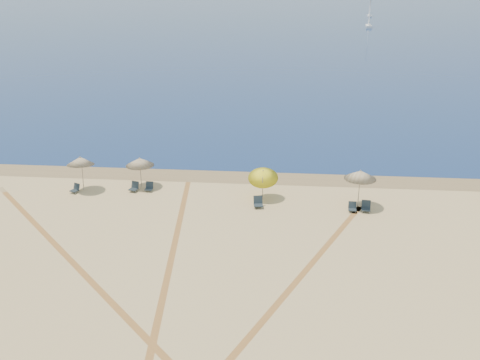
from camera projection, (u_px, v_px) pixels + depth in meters
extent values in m
plane|color=#0C2151|center=(282.00, 6.00, 226.01)|extent=(500.00, 500.00, 0.00)
plane|color=olive|center=(245.00, 176.00, 40.00)|extent=(500.00, 500.00, 0.00)
cylinder|color=gray|center=(83.00, 174.00, 37.25)|extent=(0.05, 0.29, 2.35)
cone|color=beige|center=(80.00, 161.00, 36.77)|extent=(1.89, 1.94, 0.74)
sphere|color=gray|center=(80.00, 157.00, 36.66)|extent=(0.08, 0.08, 0.08)
cylinder|color=gray|center=(141.00, 173.00, 37.78)|extent=(0.05, 0.05, 2.05)
cone|color=beige|center=(140.00, 162.00, 37.46)|extent=(2.00, 2.00, 0.55)
sphere|color=gray|center=(139.00, 158.00, 37.35)|extent=(0.08, 0.08, 0.08)
cylinder|color=gray|center=(263.00, 188.00, 35.41)|extent=(0.05, 0.87, 1.92)
cone|color=yellow|center=(263.00, 175.00, 35.44)|extent=(2.03, 2.08, 1.31)
sphere|color=gray|center=(263.00, 171.00, 35.33)|extent=(0.08, 0.08, 0.08)
cylinder|color=gray|center=(359.00, 190.00, 34.52)|extent=(0.05, 0.05, 2.39)
cone|color=beige|center=(360.00, 175.00, 34.13)|extent=(2.08, 2.08, 0.55)
sphere|color=gray|center=(361.00, 170.00, 34.02)|extent=(0.08, 0.08, 0.08)
cube|color=black|center=(74.00, 191.00, 37.02)|extent=(0.68, 0.68, 0.05)
cube|color=black|center=(77.00, 186.00, 37.14)|extent=(0.54, 0.38, 0.46)
cylinder|color=#A5A5AD|center=(71.00, 192.00, 36.97)|extent=(0.02, 0.02, 0.17)
cylinder|color=#A5A5AD|center=(76.00, 193.00, 36.79)|extent=(0.02, 0.02, 0.17)
cube|color=black|center=(133.00, 189.00, 37.22)|extent=(0.68, 0.68, 0.05)
cube|color=black|center=(135.00, 185.00, 37.37)|extent=(0.59, 0.34, 0.49)
cylinder|color=#A5A5AD|center=(130.00, 191.00, 37.14)|extent=(0.02, 0.02, 0.18)
cylinder|color=#A5A5AD|center=(136.00, 192.00, 36.99)|extent=(0.02, 0.02, 0.18)
cube|color=black|center=(149.00, 189.00, 37.27)|extent=(0.54, 0.54, 0.05)
cube|color=black|center=(150.00, 185.00, 37.42)|extent=(0.53, 0.21, 0.47)
cylinder|color=#A5A5AD|center=(145.00, 191.00, 37.15)|extent=(0.02, 0.02, 0.17)
cylinder|color=#A5A5AD|center=(151.00, 191.00, 37.10)|extent=(0.02, 0.02, 0.17)
cube|color=black|center=(258.00, 205.00, 34.69)|extent=(0.67, 0.67, 0.05)
cube|color=black|center=(258.00, 200.00, 34.86)|extent=(0.62, 0.30, 0.53)
cylinder|color=#A5A5AD|center=(255.00, 208.00, 34.51)|extent=(0.03, 0.03, 0.19)
cylinder|color=#A5A5AD|center=(262.00, 208.00, 34.54)|extent=(0.03, 0.03, 0.19)
cube|color=black|center=(352.00, 209.00, 34.10)|extent=(0.53, 0.53, 0.05)
cube|color=black|center=(352.00, 205.00, 34.25)|extent=(0.52, 0.21, 0.45)
cylinder|color=#A5A5AD|center=(349.00, 212.00, 33.99)|extent=(0.02, 0.02, 0.17)
cylinder|color=#A5A5AD|center=(356.00, 212.00, 33.93)|extent=(0.02, 0.02, 0.17)
cube|color=black|center=(366.00, 209.00, 34.08)|extent=(0.65, 0.65, 0.05)
cube|color=black|center=(366.00, 204.00, 34.24)|extent=(0.60, 0.28, 0.51)
cylinder|color=#A5A5AD|center=(362.00, 212.00, 33.96)|extent=(0.03, 0.03, 0.19)
cylinder|color=#A5A5AD|center=(370.00, 212.00, 33.87)|extent=(0.03, 0.03, 0.19)
cube|color=white|center=(369.00, 16.00, 176.81)|extent=(1.13, 4.27, 0.46)
cylinder|color=gray|center=(370.00, 6.00, 175.69)|extent=(0.09, 0.09, 6.19)
cube|color=white|center=(369.00, 26.00, 143.45)|extent=(1.94, 5.84, 0.63)
cylinder|color=gray|center=(370.00, 11.00, 141.94)|extent=(0.13, 0.13, 8.35)
plane|color=tan|center=(165.00, 287.00, 26.02)|extent=(30.55, 30.55, 0.00)
plane|color=tan|center=(168.00, 275.00, 27.04)|extent=(30.55, 30.55, 0.00)
plane|color=tan|center=(263.00, 320.00, 23.58)|extent=(37.10, 37.10, 0.00)
plane|color=tan|center=(274.00, 308.00, 24.47)|extent=(37.10, 37.10, 0.00)
plane|color=tan|center=(86.00, 276.00, 27.01)|extent=(39.58, 39.58, 0.00)
plane|color=tan|center=(77.00, 267.00, 27.81)|extent=(39.58, 39.58, 0.00)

